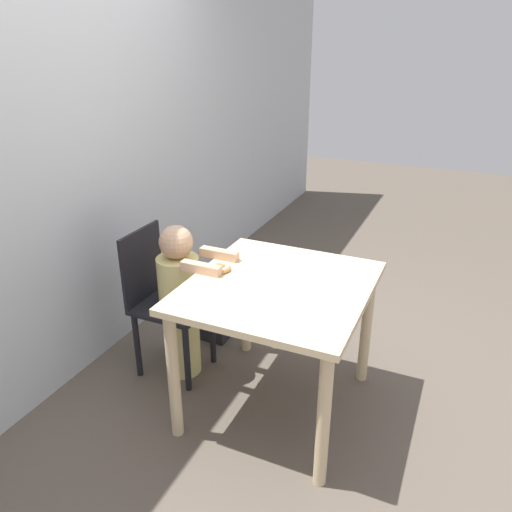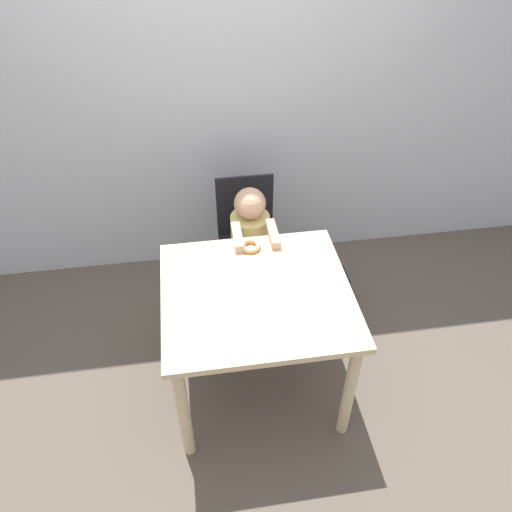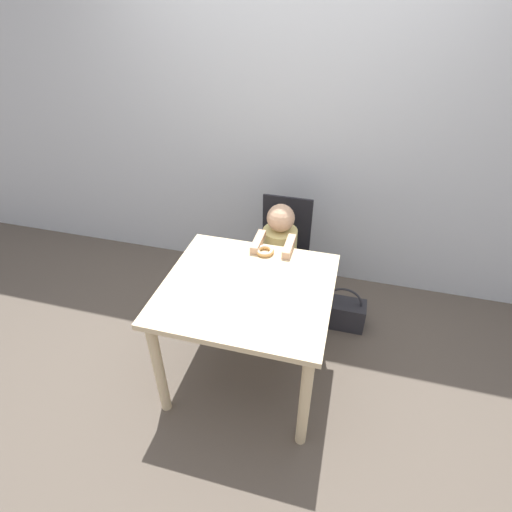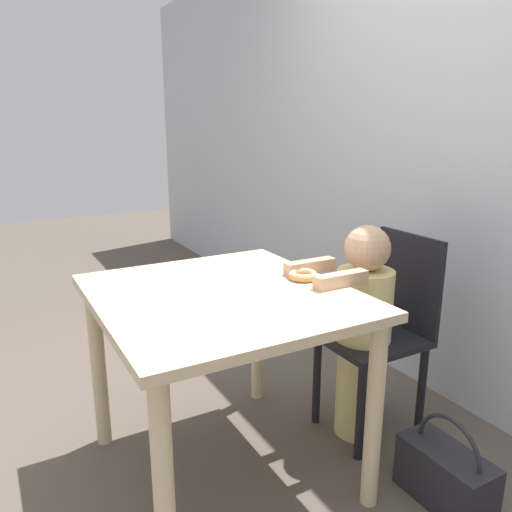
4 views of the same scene
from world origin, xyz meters
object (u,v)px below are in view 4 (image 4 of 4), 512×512
chair (382,332)px  donut (303,275)px  handbag (446,475)px  child_figure (361,331)px

chair → donut: (-0.04, -0.40, 0.31)m
donut → handbag: (0.53, 0.28, -0.65)m
handbag → chair: bearing=165.9°
child_figure → donut: bearing=-97.7°
child_figure → donut: 0.40m
donut → handbag: bearing=27.8°
chair → child_figure: 0.12m
chair → donut: chair is taller
chair → child_figure: bearing=-90.0°
child_figure → donut: size_ratio=8.08×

